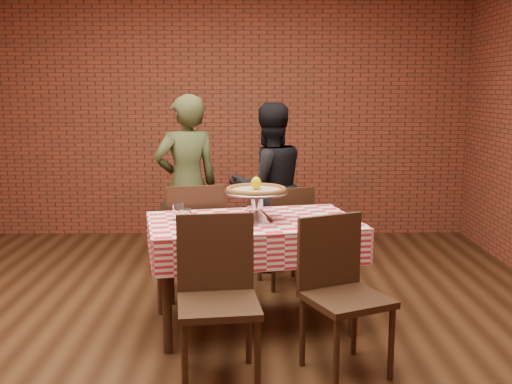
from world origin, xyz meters
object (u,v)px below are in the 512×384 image
pizza (256,191)px  water_glass_left (186,218)px  chair_near_right (347,298)px  chair_far_right (284,235)px  water_glass_right (178,211)px  condiment_caddy (255,202)px  diner_black (269,187)px  chair_far_left (193,239)px  chair_near_left (218,303)px  table (253,273)px  pizza_stand (256,206)px  diner_olive (187,185)px

pizza → water_glass_left: (-0.46, -0.19, -0.15)m
chair_near_right → chair_far_right: 1.64m
pizza → water_glass_right: 0.56m
water_glass_left → condiment_caddy: condiment_caddy is taller
condiment_caddy → diner_black: (0.14, 1.05, -0.06)m
water_glass_left → diner_black: diner_black is taller
pizza → chair_far_left: pizza is taller
water_glass_right → diner_black: 1.50m
pizza → chair_near_right: pizza is taller
pizza → chair_near_left: 0.98m
pizza → water_glass_left: 0.52m
chair_far_left → diner_black: bearing=-143.7°
table → chair_near_left: 0.85m
pizza_stand → diner_black: 1.38m
water_glass_left → chair_far_right: (0.71, 1.08, -0.39)m
diner_olive → water_glass_left: bearing=73.1°
diner_black → water_glass_left: bearing=48.9°
chair_near_right → chair_near_left: bearing=162.3°
chair_far_left → chair_far_right: bearing=-173.9°
table → water_glass_right: (-0.51, 0.01, 0.44)m
pizza_stand → chair_near_right: (0.52, -0.72, -0.40)m
water_glass_right → chair_far_right: bearing=48.2°
chair_far_right → diner_black: 0.59m
water_glass_left → condiment_caddy: 0.68m
water_glass_left → chair_near_left: 0.76m
diner_olive → diner_black: (0.74, 0.09, -0.04)m
pizza → condiment_caddy: size_ratio=3.14×
chair_near_right → water_glass_left: bearing=126.4°
condiment_caddy → diner_olive: (-0.60, 0.96, -0.02)m
table → diner_black: diner_black is taller
chair_near_left → chair_far_left: 1.49m
pizza_stand → diner_olive: diner_olive is taller
water_glass_right → chair_far_left: size_ratio=0.13×
chair_near_left → diner_black: size_ratio=0.61×
pizza_stand → chair_far_left: bearing=127.7°
pizza → diner_black: (0.13, 1.37, -0.20)m
pizza → diner_black: bearing=84.6°
chair_far_right → diner_olive: bearing=-43.8°
water_glass_left → chair_far_left: size_ratio=0.13×
chair_near_left → chair_near_right: chair_near_left is taller
table → diner_black: bearing=83.6°
table → pizza: bearing=-27.4°
condiment_caddy → diner_olive: diner_olive is taller
condiment_caddy → diner_olive: size_ratio=0.08×
chair_far_left → diner_black: 1.00m
diner_olive → chair_near_left: bearing=78.0°
condiment_caddy → diner_black: bearing=55.7°
pizza → condiment_caddy: (-0.01, 0.32, -0.14)m
chair_far_right → diner_black: diner_black is taller
pizza → condiment_caddy: 0.35m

